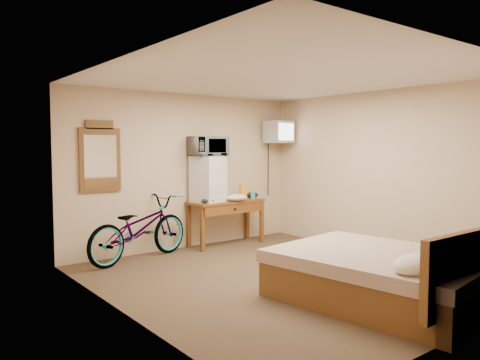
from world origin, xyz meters
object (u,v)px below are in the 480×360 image
at_px(microwave, 208,146).
at_px(crt_television, 279,132).
at_px(mini_fridge, 208,179).
at_px(bicycle, 139,228).
at_px(wall_mirror, 100,157).
at_px(bed, 386,275).
at_px(desk, 228,208).
at_px(blue_cup, 253,195).

height_order(microwave, crt_television, crt_television).
height_order(mini_fridge, crt_television, crt_television).
height_order(crt_television, bicycle, crt_television).
bearing_deg(wall_mirror, microwave, -6.85).
distance_m(bicycle, bed, 3.54).
xyz_separation_m(desk, blue_cup, (0.50, -0.06, 0.19)).
bearing_deg(microwave, crt_television, -0.28).
height_order(desk, bed, bed).
relative_size(wall_mirror, bed, 0.45).
relative_size(microwave, crt_television, 0.99).
xyz_separation_m(desk, wall_mirror, (-2.07, 0.27, 0.87)).
relative_size(desk, wall_mirror, 1.31).
bearing_deg(crt_television, desk, -178.96).
bearing_deg(bed, crt_television, 64.96).
xyz_separation_m(wall_mirror, bed, (1.65, -3.64, -1.20)).
xyz_separation_m(crt_television, bicycle, (-2.81, -0.07, -1.45)).
distance_m(desk, wall_mirror, 2.26).
xyz_separation_m(crt_television, wall_mirror, (-3.24, 0.25, -0.42)).
relative_size(microwave, bicycle, 0.33).
distance_m(microwave, bicycle, 1.76).
relative_size(desk, microwave, 2.32).
relative_size(crt_television, bicycle, 0.33).
bearing_deg(wall_mirror, bicycle, -36.74).
height_order(desk, blue_cup, blue_cup).
bearing_deg(mini_fridge, blue_cup, -8.12).
bearing_deg(bed, microwave, 88.83).
bearing_deg(bed, mini_fridge, 88.83).
bearing_deg(mini_fridge, crt_television, -1.64).
height_order(crt_television, wall_mirror, crt_television).
bearing_deg(crt_television, bicycle, -178.52).
bearing_deg(desk, bed, -97.00).
xyz_separation_m(mini_fridge, wall_mirror, (-1.72, 0.21, 0.37)).
xyz_separation_m(blue_cup, bicycle, (-2.14, 0.00, -0.35)).
bearing_deg(bed, blue_cup, 74.56).
bearing_deg(desk, crt_television, 1.04).
height_order(wall_mirror, bicycle, wall_mirror).
xyz_separation_m(microwave, wall_mirror, (-1.72, 0.21, -0.16)).
distance_m(crt_television, bed, 4.08).
height_order(desk, bicycle, bicycle).
bearing_deg(mini_fridge, desk, -10.65).
bearing_deg(bicycle, blue_cup, -105.12).
xyz_separation_m(microwave, crt_television, (1.51, -0.04, 0.26)).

